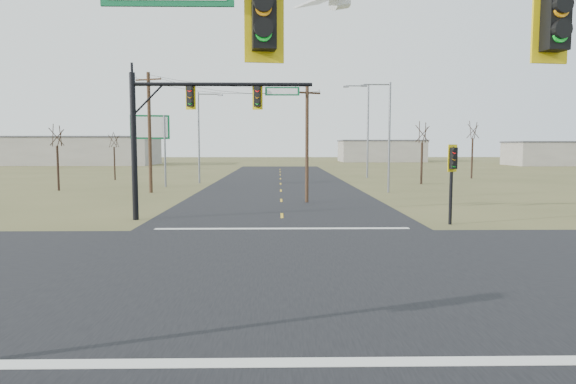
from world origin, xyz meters
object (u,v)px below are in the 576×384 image
object	(u,v)px
bare_tree_a	(57,135)
bare_tree_c	(422,132)
pedestal_signal_ne	(453,165)
utility_pole_near	(307,141)
mast_arm_far	(188,115)
utility_pole_far	(150,131)
streetlight_b	(366,126)
bare_tree_b	(114,140)
bare_tree_d	(473,130)
streetlight_a	(387,131)
highway_sign	(150,137)
streetlight_c	(201,132)
mast_arm_near	(571,62)

from	to	relation	value
bare_tree_a	bare_tree_c	bearing A→B (deg)	11.69
pedestal_signal_ne	utility_pole_near	distance (m)	12.12
mast_arm_far	bare_tree_c	bearing A→B (deg)	65.66
utility_pole_far	streetlight_b	xyz separation A→B (m)	(21.29, 19.49, 1.20)
utility_pole_near	bare_tree_b	distance (m)	31.78
utility_pole_far	pedestal_signal_ne	bearing A→B (deg)	-42.77
utility_pole_far	bare_tree_b	distance (m)	18.15
streetlight_b	bare_tree_d	xyz separation A→B (m)	(12.52, -1.57, -0.54)
mast_arm_far	streetlight_b	distance (m)	38.52
utility_pole_far	bare_tree_c	size ratio (longest dim) A/B	1.46
streetlight_b	bare_tree_c	xyz separation A→B (m)	(4.01, -10.39, -1.02)
mast_arm_far	streetlight_a	distance (m)	20.88
pedestal_signal_ne	bare_tree_d	world-z (taller)	bare_tree_d
highway_sign	streetlight_b	size ratio (longest dim) A/B	0.60
pedestal_signal_ne	utility_pole_near	xyz separation A→B (m)	(-6.65, 10.05, 1.29)
mast_arm_far	streetlight_a	world-z (taller)	streetlight_a
streetlight_a	streetlight_c	bearing A→B (deg)	153.58
mast_arm_near	utility_pole_near	xyz separation A→B (m)	(-2.14, 28.01, -0.83)
utility_pole_far	streetlight_c	size ratio (longest dim) A/B	1.05
mast_arm_near	bare_tree_d	xyz separation A→B (m)	(19.01, 53.75, 0.72)
mast_arm_near	utility_pole_far	distance (m)	38.76
mast_arm_near	utility_pole_near	bearing A→B (deg)	86.06
streetlight_a	streetlight_b	xyz separation A→B (m)	(1.54, 19.65, 1.21)
streetlight_b	bare_tree_c	size ratio (longest dim) A/B	1.67
utility_pole_far	bare_tree_b	xyz separation A→B (m)	(-8.15, 16.21, -0.53)
mast_arm_far	utility_pole_far	bearing A→B (deg)	124.08
mast_arm_near	bare_tree_d	world-z (taller)	bare_tree_d
bare_tree_d	utility_pole_far	bearing A→B (deg)	-152.06
pedestal_signal_ne	streetlight_c	distance (m)	33.19
bare_tree_d	streetlight_c	bearing A→B (deg)	-167.02
pedestal_signal_ne	highway_sign	xyz separation A→B (m)	(-20.76, 23.83, 1.79)
bare_tree_c	bare_tree_d	distance (m)	12.26
mast_arm_far	bare_tree_b	bearing A→B (deg)	127.22
pedestal_signal_ne	streetlight_b	world-z (taller)	streetlight_b
streetlight_c	bare_tree_b	bearing A→B (deg)	173.30
mast_arm_near	mast_arm_far	bearing A→B (deg)	105.55
utility_pole_far	bare_tree_a	bearing A→B (deg)	166.25
highway_sign	bare_tree_d	distance (m)	37.24
mast_arm_far	bare_tree_c	xyz separation A→B (m)	(19.35, 24.94, -0.21)
mast_arm_far	bare_tree_a	distance (m)	23.09
streetlight_c	streetlight_b	bearing A→B (deg)	45.40
mast_arm_far	bare_tree_d	world-z (taller)	mast_arm_far
pedestal_signal_ne	utility_pole_near	bearing A→B (deg)	100.16
streetlight_c	streetlight_a	bearing A→B (deg)	-12.16
mast_arm_near	highway_sign	distance (m)	44.85
mast_arm_near	bare_tree_a	bearing A→B (deg)	113.34
mast_arm_far	streetlight_c	xyz separation A→B (m)	(-3.35, 26.57, -0.24)
utility_pole_near	highway_sign	bearing A→B (deg)	135.66
bare_tree_d	highway_sign	bearing A→B (deg)	-161.27
bare_tree_b	bare_tree_c	distance (m)	34.20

